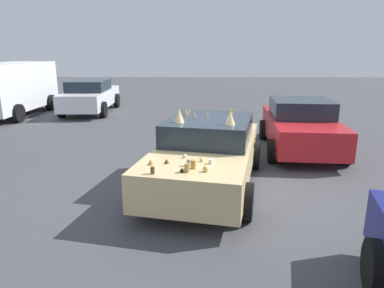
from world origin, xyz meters
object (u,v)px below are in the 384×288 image
(parked_sedan_row_back_center, at_px, (300,126))
(art_car_decorated, at_px, (207,152))
(parked_van_behind_left, at_px, (10,87))
(parked_sedan_behind_right, at_px, (90,96))

(parked_sedan_row_back_center, bearing_deg, art_car_decorated, -39.90)
(parked_sedan_row_back_center, bearing_deg, parked_van_behind_left, -110.80)
(parked_van_behind_left, xyz_separation_m, parked_sedan_behind_right, (0.90, -3.11, -0.50))
(art_car_decorated, relative_size, parked_sedan_behind_right, 1.04)
(parked_sedan_row_back_center, bearing_deg, parked_sedan_behind_right, -123.49)
(parked_sedan_row_back_center, height_order, parked_sedan_behind_right, parked_sedan_behind_right)
(parked_van_behind_left, bearing_deg, parked_sedan_behind_right, 108.21)
(parked_van_behind_left, bearing_deg, parked_sedan_row_back_center, 66.34)
(art_car_decorated, bearing_deg, parked_sedan_behind_right, -138.21)
(parked_sedan_behind_right, bearing_deg, parked_van_behind_left, 104.87)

